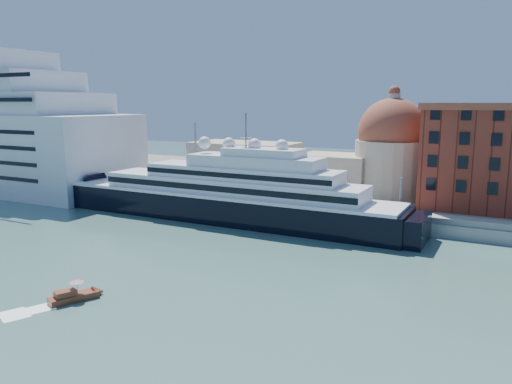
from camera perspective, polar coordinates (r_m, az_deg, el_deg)
The scene contains 9 objects.
ground at distance 88.06m, azimuth -8.12°, elevation -6.59°, with size 400.00×400.00×0.00m, color #365E56.
quay at distance 116.14m, azimuth 1.68°, elevation -1.76°, with size 180.00×10.00×2.50m, color gray.
land at distance 153.51m, azimuth 8.39°, elevation 0.96°, with size 260.00×72.00×2.00m, color slate.
quay_fence at distance 111.82m, azimuth 0.67°, elevation -1.26°, with size 180.00×0.10×1.20m, color slate.
superyacht at distance 110.42m, azimuth -5.07°, elevation -0.62°, with size 90.52×12.55×27.05m.
service_barge at distance 125.34m, azimuth -14.71°, elevation -1.44°, with size 12.48×7.56×2.66m.
water_taxi at distance 69.77m, azimuth -20.24°, elevation -11.07°, with size 4.38×6.44×2.91m.
church at distance 133.94m, azimuth 8.63°, elevation 3.90°, with size 66.00×18.00×25.50m.
lamp_posts at distance 119.24m, azimuth -4.16°, elevation 2.71°, with size 120.80×2.40×18.00m.
Camera 1 is at (49.63, -68.24, 25.20)m, focal length 35.00 mm.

